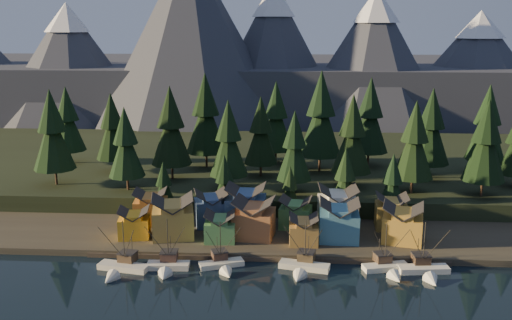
# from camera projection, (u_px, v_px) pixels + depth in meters

# --- Properties ---
(ground) EXTENTS (500.00, 500.00, 0.00)m
(ground) POSITION_uv_depth(u_px,v_px,m) (262.00, 292.00, 110.60)
(ground) COLOR black
(ground) RESTS_ON ground
(shore_strip) EXTENTS (400.00, 50.00, 1.50)m
(shore_strip) POSITION_uv_depth(u_px,v_px,m) (271.00, 220.00, 149.27)
(shore_strip) COLOR #322C24
(shore_strip) RESTS_ON ground
(hillside) EXTENTS (420.00, 100.00, 6.00)m
(hillside) POSITION_uv_depth(u_px,v_px,m) (276.00, 166.00, 197.31)
(hillside) COLOR black
(hillside) RESTS_ON ground
(dock) EXTENTS (80.00, 4.00, 1.00)m
(dock) POSITION_uv_depth(u_px,v_px,m) (266.00, 256.00, 126.51)
(dock) COLOR #463C32
(dock) RESTS_ON ground
(mountain_ridge) EXTENTS (560.00, 190.00, 90.00)m
(mountain_ridge) POSITION_uv_depth(u_px,v_px,m) (276.00, 71.00, 312.27)
(mountain_ridge) COLOR #434757
(mountain_ridge) RESTS_ON ground
(boat_0) EXTENTS (11.55, 12.21, 11.97)m
(boat_0) POSITION_uv_depth(u_px,v_px,m) (120.00, 262.00, 119.17)
(boat_0) COLOR beige
(boat_0) RESTS_ON ground
(boat_1) EXTENTS (9.36, 10.13, 12.14)m
(boat_1) POSITION_uv_depth(u_px,v_px,m) (167.00, 259.00, 119.97)
(boat_1) COLOR silver
(boat_1) RESTS_ON ground
(boat_2) EXTENTS (10.21, 10.63, 10.96)m
(boat_2) POSITION_uv_depth(u_px,v_px,m) (223.00, 259.00, 121.04)
(boat_2) COLOR silver
(boat_2) RESTS_ON ground
(boat_4) EXTENTS (11.40, 11.99, 11.99)m
(boat_4) POSITION_uv_depth(u_px,v_px,m) (303.00, 261.00, 119.66)
(boat_4) COLOR silver
(boat_4) RESTS_ON ground
(boat_5) EXTENTS (10.43, 10.91, 11.40)m
(boat_5) POSITION_uv_depth(u_px,v_px,m) (388.00, 262.00, 119.27)
(boat_5) COLOR white
(boat_5) RESTS_ON ground
(boat_6) EXTENTS (11.05, 11.83, 12.06)m
(boat_6) POSITION_uv_depth(u_px,v_px,m) (426.00, 264.00, 118.07)
(boat_6) COLOR white
(boat_6) RESTS_ON ground
(house_front_0) EXTENTS (8.01, 7.69, 7.06)m
(house_front_0) POSITION_uv_depth(u_px,v_px,m) (134.00, 222.00, 134.58)
(house_front_0) COLOR gold
(house_front_0) RESTS_ON shore_strip
(house_front_1) EXTENTS (11.20, 10.91, 9.86)m
(house_front_1) POSITION_uv_depth(u_px,v_px,m) (173.00, 216.00, 134.59)
(house_front_1) COLOR #AE8B3D
(house_front_1) RESTS_ON shore_strip
(house_front_2) EXTENTS (7.39, 7.44, 6.87)m
(house_front_2) POSITION_uv_depth(u_px,v_px,m) (220.00, 226.00, 132.45)
(house_front_2) COLOR #458049
(house_front_2) RESTS_ON shore_strip
(house_front_3) EXTENTS (10.25, 9.87, 9.41)m
(house_front_3) POSITION_uv_depth(u_px,v_px,m) (254.00, 217.00, 134.28)
(house_front_3) COLOR #925833
(house_front_3) RESTS_ON shore_strip
(house_front_4) EXTENTS (6.69, 7.20, 6.68)m
(house_front_4) POSITION_uv_depth(u_px,v_px,m) (303.00, 229.00, 130.74)
(house_front_4) COLOR #A57A3A
(house_front_4) RESTS_ON shore_strip
(house_front_5) EXTENTS (9.40, 8.62, 9.51)m
(house_front_5) POSITION_uv_depth(u_px,v_px,m) (339.00, 220.00, 132.36)
(house_front_5) COLOR teal
(house_front_5) RESTS_ON shore_strip
(house_front_6) EXTENTS (10.56, 10.19, 8.93)m
(house_front_6) POSITION_uv_depth(u_px,v_px,m) (403.00, 222.00, 131.61)
(house_front_6) COLOR gold
(house_front_6) RESTS_ON shore_strip
(house_back_0) EXTENTS (8.82, 8.54, 8.71)m
(house_back_0) POSITION_uv_depth(u_px,v_px,m) (151.00, 206.00, 143.74)
(house_back_0) COLOR #B7742F
(house_back_0) RESTS_ON shore_strip
(house_back_1) EXTENTS (9.57, 9.64, 8.78)m
(house_back_1) POSITION_uv_depth(u_px,v_px,m) (211.00, 207.00, 142.63)
(house_back_1) COLOR #364F80
(house_back_1) RESTS_ON shore_strip
(house_back_2) EXTENTS (9.96, 9.21, 10.22)m
(house_back_2) POSITION_uv_depth(u_px,v_px,m) (246.00, 204.00, 142.67)
(house_back_2) COLOR #3A598A
(house_back_2) RESTS_ON shore_strip
(house_back_3) EXTENTS (8.53, 7.83, 7.70)m
(house_back_3) POSITION_uv_depth(u_px,v_px,m) (296.00, 212.00, 140.84)
(house_back_3) COLOR #488548
(house_back_3) RESTS_ON shore_strip
(house_back_4) EXTENTS (9.72, 9.36, 10.26)m
(house_back_4) POSITION_uv_depth(u_px,v_px,m) (338.00, 206.00, 141.36)
(house_back_4) COLOR silver
(house_back_4) RESTS_ON shore_strip
(house_back_5) EXTENTS (7.95, 8.04, 8.52)m
(house_back_5) POSITION_uv_depth(u_px,v_px,m) (391.00, 211.00, 140.28)
(house_back_5) COLOR #AB8A3C
(house_back_5) RESTS_ON shore_strip
(tree_hill_0) EXTENTS (11.80, 11.80, 27.48)m
(tree_hill_0) POSITION_uv_depth(u_px,v_px,m) (52.00, 133.00, 160.12)
(tree_hill_0) COLOR #332319
(tree_hill_0) RESTS_ON hillside
(tree_hill_1) EXTENTS (10.56, 10.56, 24.60)m
(tree_hill_1) POSITION_uv_depth(u_px,v_px,m) (112.00, 129.00, 175.27)
(tree_hill_1) COLOR #332319
(tree_hill_1) RESTS_ON hillside
(tree_hill_2) EXTENTS (9.98, 9.98, 23.24)m
(tree_hill_2) POSITION_uv_depth(u_px,v_px,m) (126.00, 145.00, 155.40)
(tree_hill_2) COLOR #332319
(tree_hill_2) RESTS_ON hillside
(tree_hill_3) EXTENTS (11.92, 11.92, 27.77)m
(tree_hill_3) POSITION_uv_depth(u_px,v_px,m) (171.00, 129.00, 165.86)
(tree_hill_3) COLOR #332319
(tree_hill_3) RESTS_ON hillside
(tree_hill_4) EXTENTS (12.99, 12.99, 30.25)m
(tree_hill_4) POSITION_uv_depth(u_px,v_px,m) (206.00, 116.00, 179.61)
(tree_hill_4) COLOR #332319
(tree_hill_4) RESTS_ON hillside
(tree_hill_5) EXTENTS (10.79, 10.79, 25.14)m
(tree_hill_5) POSITION_uv_depth(u_px,v_px,m) (228.00, 141.00, 155.35)
(tree_hill_5) COLOR #332319
(tree_hill_5) RESTS_ON hillside
(tree_hill_6) EXTENTS (10.44, 10.44, 24.32)m
(tree_hill_6) POSITION_uv_depth(u_px,v_px,m) (261.00, 133.00, 169.52)
(tree_hill_6) COLOR #332319
(tree_hill_6) RESTS_ON hillside
(tree_hill_7) EXTENTS (9.76, 9.76, 22.74)m
(tree_hill_7) POSITION_uv_depth(u_px,v_px,m) (294.00, 148.00, 152.59)
(tree_hill_7) COLOR #332319
(tree_hill_7) RESTS_ON hillside
(tree_hill_8) EXTENTS (13.53, 13.53, 31.51)m
(tree_hill_8) POSITION_uv_depth(u_px,v_px,m) (321.00, 117.00, 174.29)
(tree_hill_8) COLOR #332319
(tree_hill_8) RESTS_ON hillside
(tree_hill_9) EXTENTS (11.29, 11.29, 26.31)m
(tree_hill_9) POSITION_uv_depth(u_px,v_px,m) (352.00, 137.00, 157.94)
(tree_hill_9) COLOR #332319
(tree_hill_9) RESTS_ON hillside
(tree_hill_10) EXTENTS (12.35, 12.35, 28.77)m
(tree_hill_10) POSITION_uv_depth(u_px,v_px,m) (370.00, 118.00, 181.41)
(tree_hill_10) COLOR #332319
(tree_hill_10) RESTS_ON hillside
(tree_hill_11) EXTENTS (10.91, 10.91, 25.41)m
(tree_hill_11) POSITION_uv_depth(u_px,v_px,m) (414.00, 143.00, 152.20)
(tree_hill_11) COLOR #332319
(tree_hill_11) RESTS_ON hillside
(tree_hill_12) EXTENTS (11.62, 11.62, 27.07)m
(tree_hill_12) POSITION_uv_depth(u_px,v_px,m) (431.00, 129.00, 167.03)
(tree_hill_12) COLOR #332319
(tree_hill_12) RESTS_ON hillside
(tree_hill_13) EXTENTS (11.26, 11.26, 26.23)m
(tree_hill_13) POSITION_uv_depth(u_px,v_px,m) (486.00, 144.00, 149.03)
(tree_hill_13) COLOR #332319
(tree_hill_13) RESTS_ON hillside
(tree_hill_14) EXTENTS (11.85, 11.85, 27.60)m
(tree_hill_14) POSITION_uv_depth(u_px,v_px,m) (487.00, 125.00, 171.66)
(tree_hill_14) COLOR #332319
(tree_hill_14) RESTS_ON hillside
(tree_hill_15) EXTENTS (11.68, 11.68, 27.22)m
(tree_hill_15) POSITION_uv_depth(u_px,v_px,m) (276.00, 119.00, 185.42)
(tree_hill_15) COLOR #332319
(tree_hill_15) RESTS_ON hillside
(tree_hill_16) EXTENTS (10.92, 10.92, 25.43)m
(tree_hill_16) POSITION_uv_depth(u_px,v_px,m) (68.00, 121.00, 186.00)
(tree_hill_16) COLOR #332319
(tree_hill_16) RESTS_ON hillside
(tree_shore_0) EXTENTS (6.32, 6.32, 14.73)m
(tree_shore_0) POSITION_uv_depth(u_px,v_px,m) (164.00, 186.00, 148.99)
(tree_shore_0) COLOR #332319
(tree_shore_0) RESTS_ON shore_strip
(tree_shore_1) EXTENTS (7.21, 7.21, 16.80)m
(tree_shore_1) POSITION_uv_depth(u_px,v_px,m) (225.00, 183.00, 147.73)
(tree_shore_1) COLOR #332319
(tree_shore_1) RESTS_ON shore_strip
(tree_shore_2) EXTENTS (6.01, 6.01, 13.99)m
(tree_shore_2) POSITION_uv_depth(u_px,v_px,m) (290.00, 190.00, 147.03)
(tree_shore_2) COLOR #332319
(tree_shore_2) RESTS_ON shore_strip
(tree_shore_3) EXTENTS (8.16, 8.16, 19.01)m
(tree_shore_3) POSITION_uv_depth(u_px,v_px,m) (345.00, 180.00, 145.52)
(tree_shore_3) COLOR #332319
(tree_shore_3) RESTS_ON shore_strip
(tree_shore_4) EXTENTS (7.57, 7.57, 17.63)m
(tree_shore_4) POSITION_uv_depth(u_px,v_px,m) (392.00, 184.00, 144.94)
(tree_shore_4) COLOR #332319
(tree_shore_4) RESTS_ON shore_strip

